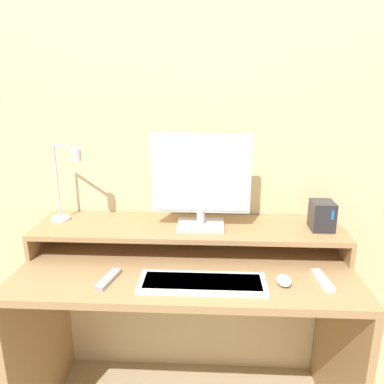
{
  "coord_description": "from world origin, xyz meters",
  "views": [
    {
      "loc": [
        0.1,
        -1.1,
        1.5
      ],
      "look_at": [
        0.02,
        0.33,
        1.08
      ],
      "focal_mm": 35.0,
      "sensor_mm": 36.0,
      "label": 1
    }
  ],
  "objects_px": {
    "keyboard": "(202,283)",
    "desk_lamp": "(65,185)",
    "mouse": "(284,280)",
    "remote_control": "(108,279)",
    "monitor": "(201,180)",
    "router_dock": "(322,215)",
    "remote_secondary": "(322,280)"
  },
  "relations": [
    {
      "from": "remote_secondary",
      "to": "monitor",
      "type": "bearing_deg",
      "value": 151.72
    },
    {
      "from": "router_dock",
      "to": "keyboard",
      "type": "xyz_separation_m",
      "value": [
        -0.5,
        -0.3,
        -0.16
      ]
    },
    {
      "from": "remote_control",
      "to": "remote_secondary",
      "type": "height_order",
      "value": "same"
    },
    {
      "from": "monitor",
      "to": "desk_lamp",
      "type": "xyz_separation_m",
      "value": [
        -0.6,
        0.03,
        -0.04
      ]
    },
    {
      "from": "monitor",
      "to": "keyboard",
      "type": "bearing_deg",
      "value": -87.0
    },
    {
      "from": "keyboard",
      "to": "remote_control",
      "type": "relative_size",
      "value": 3.04
    },
    {
      "from": "router_dock",
      "to": "remote_control",
      "type": "bearing_deg",
      "value": -161.45
    },
    {
      "from": "monitor",
      "to": "router_dock",
      "type": "relative_size",
      "value": 3.39
    },
    {
      "from": "desk_lamp",
      "to": "remote_secondary",
      "type": "xyz_separation_m",
      "value": [
        1.07,
        -0.28,
        -0.28
      ]
    },
    {
      "from": "keyboard",
      "to": "remote_secondary",
      "type": "relative_size",
      "value": 3.05
    },
    {
      "from": "mouse",
      "to": "desk_lamp",
      "type": "bearing_deg",
      "value": 161.95
    },
    {
      "from": "keyboard",
      "to": "mouse",
      "type": "bearing_deg",
      "value": 4.86
    },
    {
      "from": "desk_lamp",
      "to": "keyboard",
      "type": "xyz_separation_m",
      "value": [
        0.62,
        -0.33,
        -0.28
      ]
    },
    {
      "from": "mouse",
      "to": "remote_secondary",
      "type": "bearing_deg",
      "value": 8.43
    },
    {
      "from": "desk_lamp",
      "to": "remote_secondary",
      "type": "distance_m",
      "value": 1.14
    },
    {
      "from": "monitor",
      "to": "router_dock",
      "type": "xyz_separation_m",
      "value": [
        0.52,
        0.0,
        -0.15
      ]
    },
    {
      "from": "router_dock",
      "to": "mouse",
      "type": "height_order",
      "value": "router_dock"
    },
    {
      "from": "mouse",
      "to": "remote_control",
      "type": "xyz_separation_m",
      "value": [
        -0.66,
        -0.01,
        -0.01
      ]
    },
    {
      "from": "keyboard",
      "to": "mouse",
      "type": "relative_size",
      "value": 5.61
    },
    {
      "from": "remote_control",
      "to": "remote_secondary",
      "type": "bearing_deg",
      "value": 2.41
    },
    {
      "from": "desk_lamp",
      "to": "remote_secondary",
      "type": "bearing_deg",
      "value": -14.59
    },
    {
      "from": "desk_lamp",
      "to": "keyboard",
      "type": "distance_m",
      "value": 0.75
    },
    {
      "from": "router_dock",
      "to": "monitor",
      "type": "bearing_deg",
      "value": -179.6
    },
    {
      "from": "keyboard",
      "to": "desk_lamp",
      "type": "bearing_deg",
      "value": 152.13
    },
    {
      "from": "monitor",
      "to": "keyboard",
      "type": "relative_size",
      "value": 0.89
    },
    {
      "from": "router_dock",
      "to": "remote_secondary",
      "type": "distance_m",
      "value": 0.31
    },
    {
      "from": "remote_control",
      "to": "desk_lamp",
      "type": "bearing_deg",
      "value": 129.66
    },
    {
      "from": "router_dock",
      "to": "mouse",
      "type": "xyz_separation_m",
      "value": [
        -0.2,
        -0.28,
        -0.16
      ]
    },
    {
      "from": "remote_secondary",
      "to": "router_dock",
      "type": "bearing_deg",
      "value": 78.3
    },
    {
      "from": "mouse",
      "to": "remote_secondary",
      "type": "height_order",
      "value": "mouse"
    },
    {
      "from": "desk_lamp",
      "to": "router_dock",
      "type": "height_order",
      "value": "desk_lamp"
    },
    {
      "from": "router_dock",
      "to": "keyboard",
      "type": "distance_m",
      "value": 0.61
    }
  ]
}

